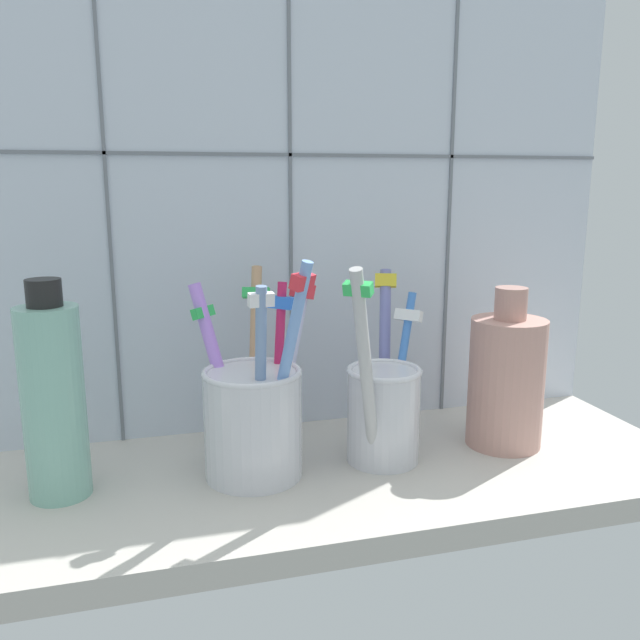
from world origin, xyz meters
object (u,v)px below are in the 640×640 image
toothbrush_cup_right (383,406)px  ceramic_vase (506,379)px  toothbrush_cup_left (255,413)px  soap_bottle (53,399)px

toothbrush_cup_right → ceramic_vase: 11.82cm
toothbrush_cup_left → soap_bottle: 15.11cm
toothbrush_cup_right → ceramic_vase: bearing=1.4°
toothbrush_cup_right → soap_bottle: (-25.85, 0.40, 2.81)cm
toothbrush_cup_right → soap_bottle: 26.01cm
toothbrush_cup_left → soap_bottle: size_ratio=1.08×
ceramic_vase → soap_bottle: (-37.60, 0.12, 1.54)cm
toothbrush_cup_left → soap_bottle: bearing=178.7°
toothbrush_cup_left → ceramic_vase: bearing=0.5°
ceramic_vase → toothbrush_cup_right: bearing=-178.6°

